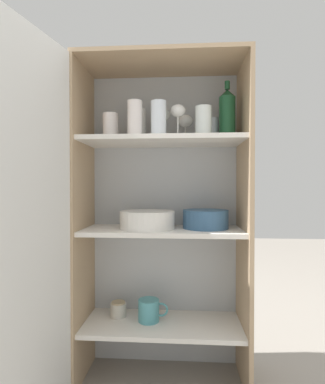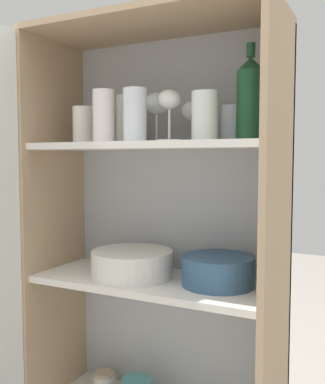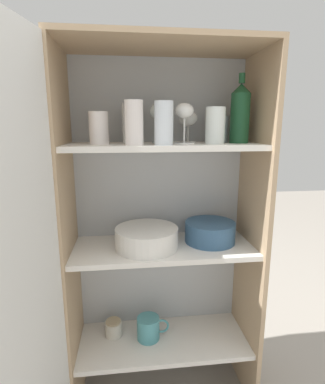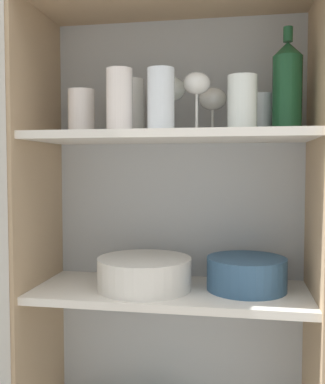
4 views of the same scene
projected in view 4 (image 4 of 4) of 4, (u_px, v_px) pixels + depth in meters
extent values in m
cube|color=#B2B7BC|center=(178.00, 267.00, 1.32)|extent=(0.75, 0.02, 1.43)
cube|color=tan|center=(40.00, 274.00, 1.24)|extent=(0.02, 0.32, 1.43)
cube|color=tan|center=(316.00, 286.00, 1.11)|extent=(0.02, 0.32, 1.43)
cube|color=silver|center=(170.00, 292.00, 1.18)|extent=(0.71, 0.29, 0.02)
cube|color=silver|center=(170.00, 137.00, 1.15)|extent=(0.71, 0.29, 0.02)
cylinder|color=white|center=(131.00, 107.00, 1.22)|extent=(0.07, 0.07, 0.15)
cylinder|color=white|center=(242.00, 103.00, 1.07)|extent=(0.07, 0.07, 0.13)
cylinder|color=white|center=(260.00, 114.00, 1.17)|extent=(0.08, 0.08, 0.10)
cylinder|color=silver|center=(119.00, 100.00, 1.08)|extent=(0.06, 0.06, 0.15)
cylinder|color=white|center=(161.00, 99.00, 1.07)|extent=(0.07, 0.07, 0.15)
cylinder|color=silver|center=(81.00, 112.00, 1.17)|extent=(0.07, 0.07, 0.11)
cylinder|color=white|center=(170.00, 133.00, 1.19)|extent=(0.06, 0.06, 0.01)
cylinder|color=white|center=(170.00, 117.00, 1.19)|extent=(0.01, 0.01, 0.08)
ellipsoid|color=white|center=(170.00, 89.00, 1.19)|extent=(0.08, 0.08, 0.07)
cylinder|color=white|center=(212.00, 133.00, 1.19)|extent=(0.06, 0.06, 0.01)
cylinder|color=white|center=(213.00, 121.00, 1.19)|extent=(0.01, 0.01, 0.06)
ellipsoid|color=white|center=(213.00, 99.00, 1.19)|extent=(0.07, 0.07, 0.06)
cylinder|color=white|center=(197.00, 130.00, 1.11)|extent=(0.08, 0.08, 0.01)
cylinder|color=white|center=(197.00, 112.00, 1.10)|extent=(0.01, 0.01, 0.08)
ellipsoid|color=white|center=(197.00, 83.00, 1.10)|extent=(0.07, 0.07, 0.05)
cylinder|color=#194728|center=(287.00, 94.00, 1.10)|extent=(0.07, 0.07, 0.18)
cone|color=#194728|center=(288.00, 49.00, 1.09)|extent=(0.07, 0.07, 0.04)
cylinder|color=#194728|center=(288.00, 34.00, 1.09)|extent=(0.02, 0.02, 0.04)
cylinder|color=silver|center=(144.00, 287.00, 1.18)|extent=(0.25, 0.25, 0.01)
cylinder|color=silver|center=(144.00, 283.00, 1.18)|extent=(0.25, 0.25, 0.01)
cylinder|color=silver|center=(144.00, 280.00, 1.18)|extent=(0.25, 0.25, 0.01)
cylinder|color=silver|center=(144.00, 276.00, 1.18)|extent=(0.25, 0.25, 0.01)
cylinder|color=silver|center=(144.00, 273.00, 1.18)|extent=(0.25, 0.25, 0.01)
cylinder|color=silver|center=(144.00, 270.00, 1.18)|extent=(0.25, 0.25, 0.01)
cylinder|color=silver|center=(144.00, 266.00, 1.18)|extent=(0.25, 0.25, 0.01)
cylinder|color=silver|center=(144.00, 263.00, 1.17)|extent=(0.25, 0.25, 0.01)
cylinder|color=silver|center=(144.00, 259.00, 1.17)|extent=(0.25, 0.25, 0.01)
cylinder|color=#33567A|center=(247.00, 274.00, 1.16)|extent=(0.21, 0.21, 0.08)
torus|color=#33567A|center=(247.00, 259.00, 1.16)|extent=(0.20, 0.20, 0.01)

